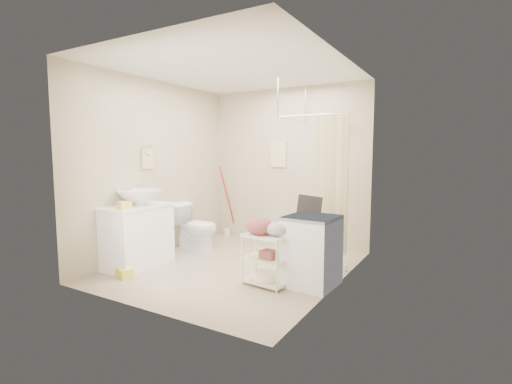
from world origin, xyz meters
The scene contains 23 objects.
floor centered at (0.00, 0.00, 0.00)m, with size 3.20×3.20×0.00m, color tan.
ceiling centered at (0.00, 0.00, 2.60)m, with size 2.80×3.20×0.04m, color silver.
wall_back centered at (0.00, 1.60, 1.30)m, with size 2.80×0.04×2.60m, color #BFB194.
wall_front centered at (0.00, -1.60, 1.30)m, with size 2.80×0.04×2.60m, color #BFB194.
wall_left centered at (-1.40, 0.00, 1.30)m, with size 0.04×3.20×2.60m, color #BFB194.
wall_right centered at (1.40, 0.00, 1.30)m, with size 0.04×3.20×2.60m, color #BFB194.
vanity centered at (-1.16, -0.63, 0.42)m, with size 0.53×0.95×0.83m, color white.
sink centered at (-1.14, -0.59, 0.93)m, with size 0.59×0.59×0.20m, color silver.
counter_basket centered at (-1.04, -0.93, 0.88)m, with size 0.17×0.13×0.09m, color yellow.
floor_basket centered at (-0.95, -1.04, 0.08)m, with size 0.29×0.22×0.15m, color #F6EB46.
toilet centered at (-1.04, 0.45, 0.37)m, with size 0.41×0.72×0.73m, color white.
mop centered at (-1.19, 1.53, 0.64)m, with size 0.12×0.12×1.28m, color #A71713, non-canonical shape.
potted_plant_a centered at (-0.01, 1.42, 0.16)m, with size 0.16×0.11×0.31m, color brown.
potted_plant_b centered at (0.31, 1.45, 0.17)m, with size 0.18×0.15×0.33m, color brown.
hanging_towel centered at (-0.15, 1.58, 1.50)m, with size 0.28×0.03×0.42m, color beige.
towel_ring centered at (-1.38, -0.20, 1.47)m, with size 0.04×0.22×0.34m, color #D3BD80, non-canonical shape.
tp_holder centered at (-1.36, 0.05, 0.72)m, with size 0.08×0.12×0.14m, color white, non-canonical shape.
shower centered at (0.85, 1.05, 1.05)m, with size 1.10×1.10×2.10m, color silver, non-canonical shape.
shampoo_bottle_a centered at (0.58, 1.53, 1.44)m, with size 0.09×0.09×0.23m, color silver.
shampoo_bottle_b centered at (0.70, 1.50, 1.42)m, with size 0.09×0.09×0.19m, color #4862A2.
washing_machine centered at (1.14, -0.14, 0.41)m, with size 0.55×0.57×0.81m, color white.
laundry_rack centered at (0.69, -0.41, 0.36)m, with size 0.52×0.30×0.71m, color silver, non-canonical shape.
ironing_board centered at (1.00, 0.03, 0.53)m, with size 0.30×0.09×1.05m, color black, non-canonical shape.
Camera 1 is at (2.68, -4.07, 1.53)m, focal length 26.00 mm.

